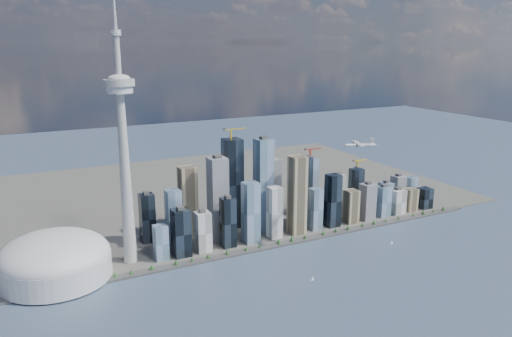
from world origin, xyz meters
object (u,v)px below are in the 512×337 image
needle_tower (123,147)px  airplane (360,145)px  dome_stadium (55,259)px  sailboat_west (312,279)px  sailboat_east (392,243)px

needle_tower → airplane: 467.73m
dome_stadium → sailboat_west: 475.35m
dome_stadium → needle_tower: bearing=4.1°
sailboat_west → needle_tower: bearing=135.6°
dome_stadium → sailboat_east: size_ratio=21.03×
airplane → sailboat_west: size_ratio=7.44×
airplane → needle_tower: bearing=-176.2°
dome_stadium → sailboat_west: dome_stadium is taller
airplane → sailboat_east: bearing=5.5°
sailboat_west → airplane: bearing=23.0°
dome_stadium → airplane: airplane is taller
needle_tower → sailboat_west: (279.95, -229.68, -232.97)m
needle_tower → dome_stadium: needle_tower is taller
needle_tower → dome_stadium: (-140.00, -10.00, -196.40)m
needle_tower → sailboat_west: bearing=-39.4°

